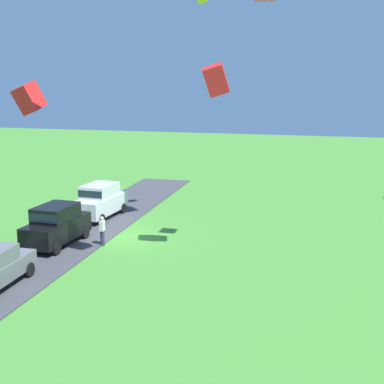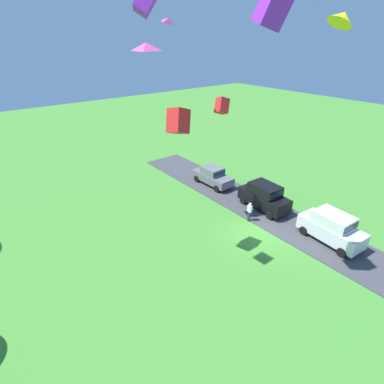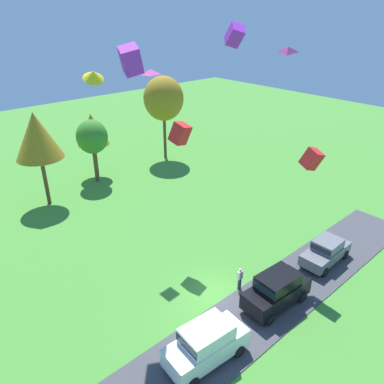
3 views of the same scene
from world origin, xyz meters
name	(u,v)px [view 2 (image 2 of 3)]	position (x,y,z in m)	size (l,w,h in m)	color
ground_plane	(258,233)	(0.00, 0.00, 0.00)	(120.00, 120.00, 0.00)	#478E33
pavement_strip	(282,220)	(0.00, -2.94, 0.03)	(36.00, 4.40, 0.06)	#424247
car_suv_near_entrance	(332,227)	(-3.91, -3.32, 1.30)	(4.74, 2.34, 2.28)	white
car_suv_far_end	(264,196)	(2.24, -3.23, 1.30)	(4.71, 2.27, 2.28)	black
car_sedan_mid_row	(213,175)	(8.59, -2.94, 1.04)	(4.44, 2.03, 1.84)	slate
person_watching_sky	(249,212)	(1.64, -0.73, 0.88)	(0.36, 0.24, 1.71)	#2D334C
kite_box_low_drifter	(178,121)	(2.15, 5.84, 9.21)	(0.98, 0.98, 1.38)	red
kite_box_topmost	(222,106)	(6.55, -1.83, 8.42)	(0.87, 0.87, 1.21)	red
kite_box_mid_center	(272,9)	(-2.48, 4.24, 14.54)	(0.98, 0.98, 1.37)	purple
kite_box_over_trees	(145,2)	(6.38, 5.05, 15.33)	(0.92, 0.92, 1.28)	purple
kite_diamond_trailing_tail	(169,21)	(8.29, 2.03, 14.52)	(1.03, 0.73, 0.36)	#EA4C9E
kite_diamond_near_flag	(146,47)	(1.49, 8.04, 13.12)	(1.05, 1.01, 0.35)	#EA4C9E
kite_delta_high_right	(342,18)	(-5.14, 3.43, 14.16)	(0.99, 0.99, 0.42)	yellow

